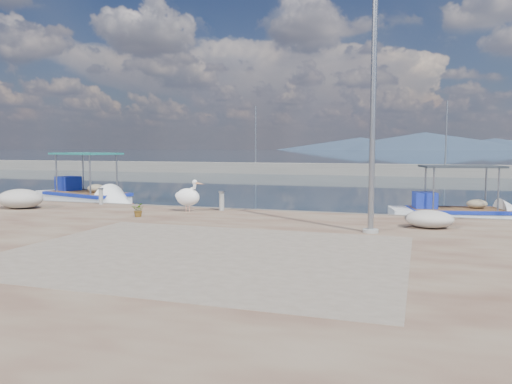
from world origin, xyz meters
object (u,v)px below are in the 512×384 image
at_px(boat_left, 86,199).
at_px(bollard_near, 222,200).
at_px(pelican, 188,197).
at_px(lamp_post, 373,116).
at_px(boat_right, 458,217).

distance_m(boat_left, bollard_near, 9.95).
bearing_deg(pelican, lamp_post, -8.56).
relative_size(boat_left, bollard_near, 9.03).
xyz_separation_m(boat_right, pelican, (-9.72, -4.05, 0.87)).
distance_m(boat_right, lamp_post, 7.98).
xyz_separation_m(boat_left, boat_right, (17.78, -0.58, -0.04)).
relative_size(boat_left, pelican, 5.26).
relative_size(boat_right, pelican, 4.37).
xyz_separation_m(pelican, bollard_near, (1.07, 0.72, -0.17)).
height_order(boat_right, bollard_near, boat_right).
distance_m(boat_right, pelican, 10.57).
bearing_deg(boat_left, bollard_near, -5.64).
relative_size(pelican, lamp_post, 0.18).
bearing_deg(lamp_post, boat_left, 154.53).
bearing_deg(boat_right, pelican, -169.82).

